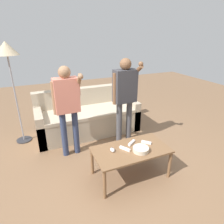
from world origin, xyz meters
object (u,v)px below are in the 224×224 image
player_right (125,93)px  snack_bowl (141,149)px  game_remote_nunchuk (112,150)px  player_left (67,102)px  game_remote_wand_near (125,149)px  coffee_table (131,152)px  couch (87,117)px  game_remote_wand_spare (146,142)px  floor_lamp (7,55)px  game_remote_wand_far (132,143)px

player_right → snack_bowl: bearing=-103.3°
game_remote_nunchuk → player_left: bearing=116.0°
snack_bowl → game_remote_wand_near: bearing=146.8°
coffee_table → couch: bearing=96.1°
game_remote_nunchuk → game_remote_wand_spare: bearing=-0.6°
floor_lamp → game_remote_wand_spare: (1.72, -1.65, -1.15)m
game_remote_wand_spare → floor_lamp: bearing=136.1°
game_remote_wand_near → game_remote_nunchuk: bearing=170.5°
couch → game_remote_nunchuk: bearing=-93.4°
couch → coffee_table: (0.17, -1.60, 0.09)m
coffee_table → game_remote_wand_spare: (0.28, 0.05, 0.07)m
floor_lamp → couch: bearing=-4.5°
coffee_table → game_remote_wand_spare: size_ratio=8.20×
snack_bowl → floor_lamp: floor_lamp is taller
game_remote_nunchuk → couch: bearing=86.6°
coffee_table → player_left: bearing=127.0°
coffee_table → player_left: size_ratio=0.70×
player_left → game_remote_wand_far: player_left is taller
game_remote_wand_near → game_remote_wand_spare: bearing=3.8°
couch → snack_bowl: couch is taller
game_remote_wand_near → game_remote_wand_far: same height
game_remote_nunchuk → player_right: size_ratio=0.06×
floor_lamp → player_left: floor_lamp is taller
snack_bowl → player_left: size_ratio=0.15×
game_remote_wand_spare → coffee_table: bearing=-170.6°
floor_lamp → game_remote_wand_far: floor_lamp is taller
game_remote_wand_near → game_remote_wand_far: bearing=32.0°
couch → game_remote_wand_near: (0.08, -1.58, 0.16)m
player_left → game_remote_wand_near: player_left is taller
snack_bowl → game_remote_wand_far: snack_bowl is taller
floor_lamp → player_right: size_ratio=1.16×
game_remote_wand_far → game_remote_wand_spare: same height
coffee_table → game_remote_nunchuk: 0.28m
coffee_table → snack_bowl: (0.10, -0.10, 0.08)m
floor_lamp → player_left: 1.30m
couch → game_remote_nunchuk: size_ratio=23.19×
snack_bowl → game_remote_wand_near: snack_bowl is taller
game_remote_wand_near → snack_bowl: bearing=-33.2°
snack_bowl → player_right: size_ratio=0.14×
player_right → game_remote_wand_spare: player_right is taller
coffee_table → floor_lamp: floor_lamp is taller
snack_bowl → game_remote_nunchuk: 0.39m
snack_bowl → player_right: bearing=76.7°
player_left → floor_lamp: bearing=133.6°
game_remote_nunchuk → game_remote_wand_near: bearing=-9.5°
couch → game_remote_nunchuk: (-0.09, -1.55, 0.16)m
couch → snack_bowl: (0.27, -1.70, 0.17)m
game_remote_nunchuk → floor_lamp: 2.32m
snack_bowl → game_remote_wand_far: 0.22m
player_right → game_remote_nunchuk: bearing=-125.7°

